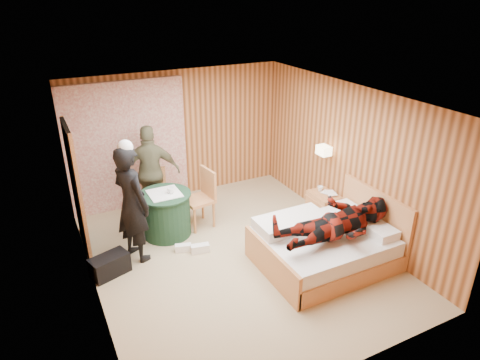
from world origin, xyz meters
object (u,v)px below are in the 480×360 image
wall_lamp (324,150)px  round_table (166,214)px  nightstand (323,207)px  duffel_bag (110,265)px  woman_standing (132,204)px  chair_far (155,189)px  bed (324,245)px  man_on_bed (339,214)px  man_at_table (151,172)px  chair_near (203,194)px

wall_lamp → round_table: bearing=165.8°
nightstand → duffel_bag: 3.73m
nightstand → woman_standing: (-3.26, 0.42, 0.64)m
chair_far → bed: bearing=-37.7°
duffel_bag → woman_standing: woman_standing is taller
man_on_bed → wall_lamp: bearing=61.5°
bed → man_at_table: man_at_table is taller
nightstand → man_at_table: 3.12m
nightstand → woman_standing: 3.34m
chair_near → woman_standing: 1.42m
wall_lamp → nightstand: wall_lamp is taller
chair_near → man_at_table: 1.02m
round_table → woman_standing: 0.93m
nightstand → man_at_table: bearing=149.0°
nightstand → chair_far: bearing=149.4°
duffel_bag → round_table: bearing=14.7°
round_table → chair_near: chair_near is taller
nightstand → man_at_table: size_ratio=0.33×
round_table → woman_standing: bearing=-145.6°
wall_lamp → chair_far: (-2.65, 1.36, -0.76)m
nightstand → chair_far: (-2.61, 1.54, 0.26)m
wall_lamp → round_table: wall_lamp is taller
chair_far → man_at_table: man_at_table is taller
chair_near → man_on_bed: (1.22, -2.12, 0.34)m
wall_lamp → chair_near: 2.22m
chair_far → chair_near: chair_near is taller
chair_far → woman_standing: 1.35m
wall_lamp → man_at_table: size_ratio=0.15×
wall_lamp → man_on_bed: man_on_bed is taller
duffel_bag → bed: bearing=-39.6°
chair_near → man_at_table: man_at_table is taller
nightstand → man_at_table: man_at_table is taller
man_at_table → round_table: bearing=106.5°
man_on_bed → bed: bearing=95.3°
duffel_bag → man_on_bed: size_ratio=0.31×
chair_far → duffel_bag: bearing=-112.4°
bed → man_at_table: size_ratio=1.13×
round_table → man_at_table: bearing=90.0°
wall_lamp → round_table: size_ratio=0.30×
round_table → man_at_table: 0.87m
chair_far → wall_lamp: bearing=-10.9°
chair_far → man_at_table: size_ratio=0.54×
wall_lamp → nightstand: (-0.04, -0.17, -1.02)m
man_at_table → bed: bearing=142.3°
wall_lamp → bed: size_ratio=0.13×
bed → man_at_table: (-1.88, 2.60, 0.57)m
bed → man_on_bed: man_on_bed is taller
wall_lamp → chair_near: wall_lamp is taller
bed → woman_standing: size_ratio=1.05×
duffel_bag → chair_near: bearing=4.2°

